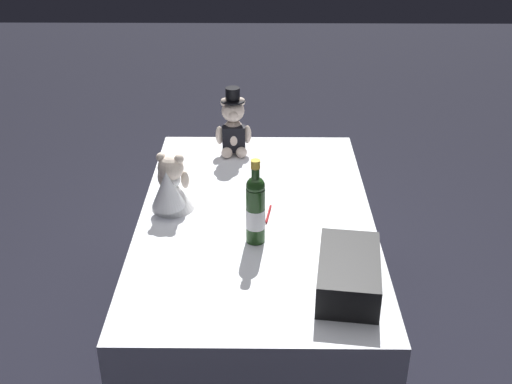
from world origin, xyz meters
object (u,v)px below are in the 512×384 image
teddy_bear_bride (171,187)px  gift_case_black (349,273)px  teddy_bear_groom (233,128)px  signing_pen (268,215)px  champagne_bottle (254,208)px

teddy_bear_bride → gift_case_black: 0.79m
gift_case_black → teddy_bear_groom: bearing=21.7°
signing_pen → teddy_bear_bride: bearing=83.5°
teddy_bear_bride → champagne_bottle: size_ratio=0.73×
teddy_bear_bride → signing_pen: (-0.04, -0.37, -0.10)m
champagne_bottle → signing_pen: (0.18, -0.05, -0.13)m
gift_case_black → signing_pen: bearing=29.1°
teddy_bear_groom → teddy_bear_bride: teddy_bear_groom is taller
gift_case_black → champagne_bottle: bearing=47.6°
champagne_bottle → teddy_bear_bride: bearing=55.8°
champagne_bottle → signing_pen: bearing=-16.1°
champagne_bottle → gift_case_black: (-0.27, -0.30, -0.08)m
teddy_bear_groom → teddy_bear_bride: bearing=157.4°
teddy_bear_bride → champagne_bottle: champagne_bottle is taller
teddy_bear_bride → gift_case_black: (-0.49, -0.62, -0.04)m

